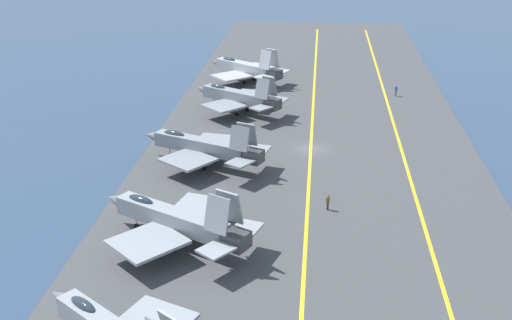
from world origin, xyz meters
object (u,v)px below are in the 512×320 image
(parked_jet_third, at_px, (203,146))
(parked_jet_fourth, at_px, (238,97))
(parked_jet_fifth, at_px, (245,68))
(crew_blue_vest, at_px, (396,90))
(parked_jet_second, at_px, (175,220))
(crew_brown_vest, at_px, (328,201))

(parked_jet_third, height_order, parked_jet_fourth, parked_jet_fourth)
(parked_jet_third, bearing_deg, parked_jet_fifth, -1.11)
(crew_blue_vest, bearing_deg, parked_jet_second, 153.23)
(crew_brown_vest, bearing_deg, parked_jet_fifth, 16.30)
(parked_jet_second, relative_size, parked_jet_third, 1.00)
(parked_jet_fourth, xyz_separation_m, crew_brown_vest, (-30.85, -13.30, -1.55))
(parked_jet_second, height_order, crew_blue_vest, parked_jet_second)
(parked_jet_third, relative_size, crew_brown_vest, 9.26)
(crew_blue_vest, bearing_deg, crew_brown_vest, 165.07)
(crew_brown_vest, xyz_separation_m, crew_blue_vest, (42.03, -11.20, 0.02))
(crew_brown_vest, bearing_deg, parked_jet_third, 55.25)
(parked_jet_third, distance_m, parked_jet_fifth, 38.08)
(parked_jet_second, height_order, parked_jet_fifth, parked_jet_second)
(parked_jet_third, height_order, crew_brown_vest, parked_jet_third)
(parked_jet_second, relative_size, parked_jet_fourth, 1.09)
(parked_jet_second, xyz_separation_m, parked_jet_fourth, (39.21, -0.91, 0.02))
(parked_jet_second, relative_size, crew_brown_vest, 9.24)
(crew_brown_vest, bearing_deg, parked_jet_fourth, 23.33)
(parked_jet_second, xyz_separation_m, parked_jet_third, (18.69, 0.68, 0.02))
(parked_jet_fourth, xyz_separation_m, crew_blue_vest, (11.18, -24.51, -1.53))
(parked_jet_third, height_order, parked_jet_fifth, parked_jet_fifth)
(parked_jet_second, distance_m, parked_jet_fifth, 56.76)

